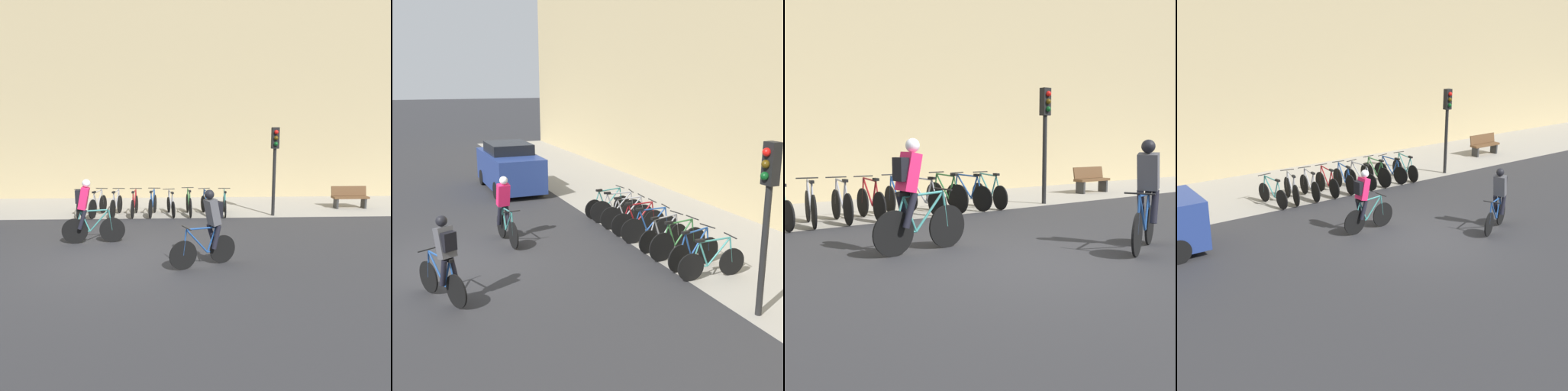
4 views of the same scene
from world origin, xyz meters
TOP-DOWN VIEW (x-y plane):
  - ground at (0.00, 0.00)m, footprint 200.00×200.00m
  - kerb_strip at (0.00, 6.75)m, footprint 44.00×4.50m
  - building_facade at (0.00, 9.30)m, footprint 44.00×0.60m
  - cyclist_pink at (-1.05, 1.48)m, footprint 1.72×0.46m
  - cyclist_grey at (2.19, -0.46)m, footprint 1.56×0.76m
  - parked_bike_0 at (-2.18, 5.06)m, footprint 0.46×1.67m
  - parked_bike_1 at (-1.51, 5.07)m, footprint 0.48×1.68m
  - parked_bike_2 at (-0.83, 5.07)m, footprint 0.46×1.67m
  - parked_bike_3 at (-0.16, 5.07)m, footprint 0.46×1.67m
  - parked_bike_4 at (0.51, 5.07)m, footprint 0.46×1.69m
  - parked_bike_5 at (1.19, 5.06)m, footprint 0.49×1.60m
  - parked_bike_6 at (1.86, 5.07)m, footprint 0.46×1.68m
  - parked_bike_7 at (2.54, 5.07)m, footprint 0.49×1.59m
  - parked_bike_8 at (3.21, 5.07)m, footprint 0.46×1.67m
  - traffic_light_pole at (4.99, 4.81)m, footprint 0.26×0.30m
  - parked_car at (-7.30, 3.15)m, footprint 4.30×1.84m

SIDE VIEW (x-z plane):
  - ground at x=0.00m, z-range 0.00..0.00m
  - kerb_strip at x=0.00m, z-range 0.00..0.01m
  - parked_bike_5 at x=1.19m, z-range -0.09..0.85m
  - parked_bike_0 at x=-2.18m, z-range -0.09..0.86m
  - parked_bike_8 at x=3.21m, z-range -0.09..0.86m
  - parked_bike_7 at x=2.54m, z-range -0.09..0.87m
  - parked_bike_3 at x=-0.16m, z-range -0.08..0.88m
  - parked_bike_2 at x=-0.83m, z-range -0.08..0.89m
  - parked_bike_4 at x=0.51m, z-range -0.08..0.90m
  - parked_bike_1 at x=-1.51m, z-range -0.08..0.90m
  - parked_bike_6 at x=1.86m, z-range -0.08..0.91m
  - parked_car at x=-7.30m, z-range -0.03..1.82m
  - cyclist_pink at x=-1.05m, z-range 0.05..1.84m
  - cyclist_grey at x=2.19m, z-range 0.06..1.83m
  - traffic_light_pole at x=4.99m, z-range 0.64..3.88m
  - building_facade at x=0.00m, z-range 0.00..10.34m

